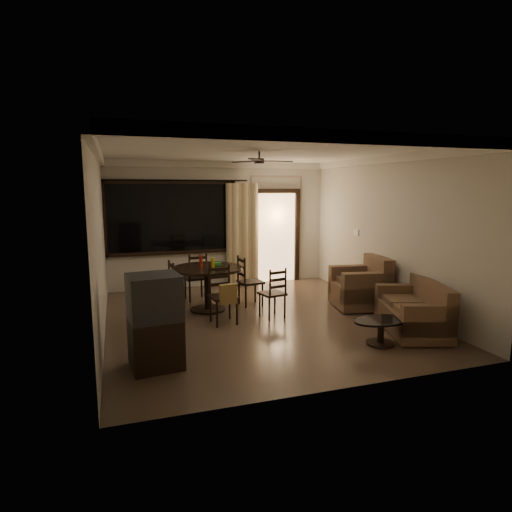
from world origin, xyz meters
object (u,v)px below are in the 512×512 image
object	(u,v)px
dining_chair_north	(196,286)
tv_cabinet	(155,321)
side_chair	(273,302)
dining_table	(208,276)
dining_chair_west	(162,300)
coffee_table	(381,328)
armchair	(363,287)
dining_chair_south	(224,305)
sofa	(415,312)
dining_chair_east	(250,291)

from	to	relation	value
dining_chair_north	tv_cabinet	distance (m)	3.26
dining_chair_north	side_chair	size ratio (longest dim) A/B	1.08
dining_table	tv_cabinet	distance (m)	2.55
dining_chair_west	dining_chair_north	size ratio (longest dim) A/B	1.00
dining_chair_north	coffee_table	size ratio (longest dim) A/B	1.14
tv_cabinet	armchair	xyz separation A→B (m)	(3.93, 1.58, -0.21)
dining_chair_south	armchair	xyz separation A→B (m)	(2.71, 0.15, 0.08)
dining_table	sofa	distance (m)	3.58
dining_chair_west	dining_chair_south	xyz separation A→B (m)	(0.92, -0.77, 0.02)
dining_chair_east	sofa	xyz separation A→B (m)	(1.99, -2.25, 0.03)
tv_cabinet	sofa	world-z (taller)	tv_cabinet
coffee_table	side_chair	size ratio (longest dim) A/B	0.95
dining_chair_east	dining_table	bearing A→B (deg)	89.93
side_chair	dining_chair_north	bearing A→B (deg)	-68.48
dining_table	armchair	size ratio (longest dim) A/B	1.19
dining_table	dining_chair_east	world-z (taller)	dining_table
dining_chair_west	sofa	xyz separation A→B (m)	(3.66, -2.09, 0.03)
sofa	coffee_table	bearing A→B (deg)	-141.30
dining_chair_east	dining_chair_south	xyz separation A→B (m)	(-0.75, -0.94, 0.02)
sofa	coffee_table	world-z (taller)	sofa
dining_chair_west	coffee_table	size ratio (longest dim) A/B	1.14
coffee_table	side_chair	distance (m)	1.99
dining_chair_east	dining_chair_north	distance (m)	1.15
dining_chair_south	sofa	size ratio (longest dim) A/B	0.59
dining_chair_east	sofa	size ratio (longest dim) A/B	0.59
dining_table	coffee_table	size ratio (longest dim) A/B	1.54
dining_table	side_chair	bearing A→B (deg)	-38.72
dining_chair_north	sofa	distance (m)	4.14
dining_chair_east	dining_chair_south	distance (m)	1.20
dining_table	sofa	xyz separation A→B (m)	(2.82, -2.17, -0.32)
sofa	armchair	distance (m)	1.47
side_chair	sofa	bearing A→B (deg)	130.63
coffee_table	side_chair	bearing A→B (deg)	120.75
dining_chair_north	coffee_table	xyz separation A→B (m)	(2.07, -3.27, -0.04)
dining_chair_north	coffee_table	bearing A→B (deg)	116.65
dining_chair_west	dining_chair_north	xyz separation A→B (m)	(0.76, 0.87, 0.00)
dining_chair_south	tv_cabinet	distance (m)	1.90
dining_chair_north	sofa	world-z (taller)	dining_chair_north
dining_chair_west	side_chair	xyz separation A→B (m)	(1.80, -0.69, -0.02)
dining_chair_east	side_chair	xyz separation A→B (m)	(0.14, -0.86, -0.02)
dining_chair_south	side_chair	xyz separation A→B (m)	(0.89, 0.08, -0.04)
dining_chair_south	dining_chair_west	bearing A→B (deg)	134.30
dining_table	dining_chair_north	bearing A→B (deg)	95.75
sofa	coffee_table	distance (m)	0.90
dining_table	dining_chair_north	xyz separation A→B (m)	(-0.08, 0.78, -0.35)
dining_table	dining_chair_south	world-z (taller)	dining_table
dining_chair_north	sofa	bearing A→B (deg)	128.84
dining_chair_north	tv_cabinet	bearing A→B (deg)	65.31
dining_chair_south	armchair	size ratio (longest dim) A/B	0.88
tv_cabinet	sofa	bearing A→B (deg)	-4.75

